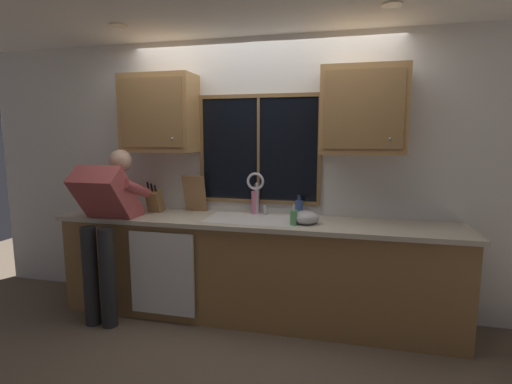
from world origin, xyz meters
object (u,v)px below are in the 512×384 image
(cutting_board, at_px, (195,194))
(person_standing, at_px, (107,216))
(knife_block, at_px, (155,201))
(bottle_tall_clear, at_px, (255,202))
(soap_dispenser, at_px, (294,217))
(mixing_bowl, at_px, (305,218))
(bottle_green_glass, at_px, (299,208))

(cutting_board, bearing_deg, person_standing, -140.68)
(knife_block, bearing_deg, bottle_tall_clear, 8.81)
(soap_dispenser, xyz_separation_m, bottle_tall_clear, (-0.42, 0.37, 0.05))
(mixing_bowl, bearing_deg, soap_dispenser, -139.27)
(soap_dispenser, bearing_deg, bottle_tall_clear, 138.23)
(bottle_green_glass, relative_size, bottle_tall_clear, 0.70)
(person_standing, distance_m, mixing_bowl, 1.75)
(person_standing, relative_size, bottle_tall_clear, 5.43)
(mixing_bowl, xyz_separation_m, bottle_green_glass, (-0.09, 0.28, 0.03))
(mixing_bowl, height_order, bottle_green_glass, bottle_green_glass)
(knife_block, distance_m, bottle_green_glass, 1.39)
(person_standing, distance_m, bottle_tall_clear, 1.34)
(bottle_tall_clear, bearing_deg, soap_dispenser, -41.77)
(soap_dispenser, relative_size, bottle_tall_clear, 0.62)
(cutting_board, distance_m, bottle_green_glass, 1.02)
(person_standing, distance_m, cutting_board, 0.82)
(cutting_board, relative_size, bottle_green_glass, 1.83)
(cutting_board, relative_size, mixing_bowl, 1.57)
(bottle_green_glass, bearing_deg, bottle_tall_clear, 178.26)
(person_standing, relative_size, mixing_bowl, 6.69)
(person_standing, height_order, bottle_green_glass, person_standing)
(soap_dispenser, distance_m, bottle_green_glass, 0.36)
(soap_dispenser, bearing_deg, mixing_bowl, 40.73)
(knife_block, xyz_separation_m, soap_dispenser, (1.38, -0.22, -0.04))
(person_standing, relative_size, soap_dispenser, 8.72)
(bottle_green_glass, bearing_deg, knife_block, -174.35)
(knife_block, relative_size, bottle_tall_clear, 1.14)
(mixing_bowl, distance_m, bottle_tall_clear, 0.59)
(person_standing, xyz_separation_m, cutting_board, (0.62, 0.51, 0.15))
(person_standing, relative_size, bottle_green_glass, 7.79)
(person_standing, bearing_deg, soap_dispenser, 5.64)
(mixing_bowl, bearing_deg, bottle_tall_clear, 149.65)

